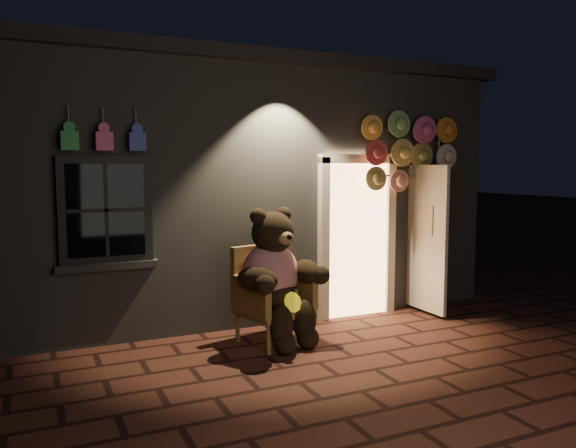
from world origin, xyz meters
TOP-DOWN VIEW (x-y plane):
  - ground at (0.00, 0.00)m, footprint 60.00×60.00m
  - shop_building at (0.00, 3.99)m, footprint 7.30×5.95m
  - wicker_armchair at (-0.18, 0.90)m, footprint 0.90×0.86m
  - teddy_bear at (-0.15, 0.76)m, footprint 1.11×0.99m
  - hat_rack at (2.05, 1.28)m, footprint 1.61×0.22m

SIDE VIEW (x-z plane):
  - ground at x=0.00m, z-range 0.00..0.00m
  - wicker_armchair at x=-0.18m, z-range 0.00..1.11m
  - teddy_bear at x=-0.15m, z-range -0.02..1.56m
  - shop_building at x=0.00m, z-range -0.02..3.49m
  - hat_rack at x=2.05m, z-range 0.88..3.61m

